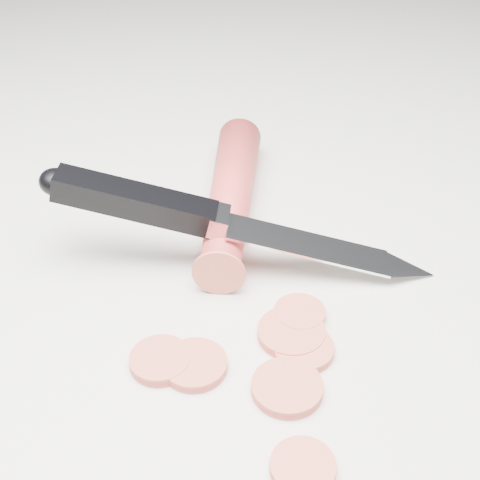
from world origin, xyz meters
TOP-DOWN VIEW (x-y plane):
  - ground at (0.00, 0.00)m, footprint 2.40×2.40m
  - carrot at (0.06, 0.09)m, footprint 0.12×0.16m
  - carrot_slice_0 at (-0.03, -0.03)m, footprint 0.04×0.04m
  - carrot_slice_1 at (0.03, -0.05)m, footprint 0.04×0.04m
  - carrot_slice_2 at (0.03, -0.04)m, footprint 0.04×0.04m
  - carrot_slice_3 at (0.04, -0.03)m, footprint 0.03×0.03m
  - carrot_slice_4 at (0.01, -0.07)m, footprint 0.04×0.04m
  - carrot_slice_5 at (-0.04, -0.02)m, footprint 0.04×0.04m
  - carrot_slice_6 at (-0.01, -0.12)m, footprint 0.03×0.03m
  - kitchen_knife at (0.04, 0.04)m, footprint 0.23×0.16m

SIDE VIEW (x-z plane):
  - ground at x=0.00m, z-range 0.00..0.00m
  - carrot_slice_1 at x=0.03m, z-range 0.00..0.01m
  - carrot_slice_6 at x=-0.01m, z-range 0.00..0.01m
  - carrot_slice_0 at x=-0.03m, z-range 0.00..0.01m
  - carrot_slice_4 at x=0.01m, z-range 0.00..0.01m
  - carrot_slice_2 at x=0.03m, z-range 0.00..0.01m
  - carrot_slice_5 at x=-0.04m, z-range 0.00..0.01m
  - carrot_slice_3 at x=0.04m, z-range 0.00..0.01m
  - carrot at x=0.06m, z-range 0.00..0.03m
  - kitchen_knife at x=0.04m, z-range 0.00..0.07m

